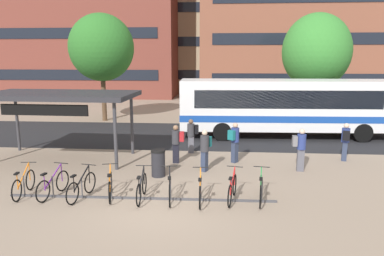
{
  "coord_description": "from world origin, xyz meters",
  "views": [
    {
      "loc": [
        1.81,
        -10.32,
        4.48
      ],
      "look_at": [
        0.65,
        4.76,
        1.49
      ],
      "focal_mm": 33.93,
      "sensor_mm": 36.0,
      "label": 1
    }
  ],
  "objects_px": {
    "parked_bicycle_red_7": "(232,189)",
    "street_tree_1": "(316,51)",
    "parked_bicycle_black_2": "(82,187)",
    "parked_bicycle_orange_6": "(200,190)",
    "parked_bicycle_green_8": "(261,190)",
    "parked_bicycle_orange_3": "(110,186)",
    "commuter_teal_pack_4": "(205,148)",
    "street_tree_0": "(102,48)",
    "transit_shelter": "(59,97)",
    "commuter_red_pack_0": "(177,141)",
    "parked_bicycle_black_5": "(170,189)",
    "commuter_grey_pack_2": "(300,147)",
    "commuter_teal_pack_1": "(235,140)",
    "parked_bicycle_black_4": "(142,188)",
    "city_bus": "(289,106)",
    "commuter_black_pack_5": "(192,134)",
    "commuter_black_pack_3": "(345,139)",
    "parked_bicycle_orange_0": "(24,184)",
    "trash_bin": "(158,163)",
    "parked_bicycle_purple_1": "(53,185)"
  },
  "relations": [
    {
      "from": "parked_bicycle_black_2",
      "to": "commuter_black_pack_5",
      "type": "bearing_deg",
      "value": -17.07
    },
    {
      "from": "parked_bicycle_orange_6",
      "to": "commuter_red_pack_0",
      "type": "bearing_deg",
      "value": 14.52
    },
    {
      "from": "city_bus",
      "to": "parked_bicycle_black_4",
      "type": "xyz_separation_m",
      "value": [
        -6.32,
        -9.74,
        -1.39
      ]
    },
    {
      "from": "transit_shelter",
      "to": "street_tree_0",
      "type": "height_order",
      "value": "street_tree_0"
    },
    {
      "from": "transit_shelter",
      "to": "city_bus",
      "type": "bearing_deg",
      "value": 28.53
    },
    {
      "from": "commuter_teal_pack_4",
      "to": "street_tree_0",
      "type": "xyz_separation_m",
      "value": [
        -7.57,
        10.99,
        4.11
      ]
    },
    {
      "from": "commuter_teal_pack_4",
      "to": "commuter_black_pack_5",
      "type": "bearing_deg",
      "value": -138.32
    },
    {
      "from": "parked_bicycle_red_7",
      "to": "street_tree_1",
      "type": "distance_m",
      "value": 16.68
    },
    {
      "from": "parked_bicycle_red_7",
      "to": "parked_bicycle_black_4",
      "type": "bearing_deg",
      "value": 102.73
    },
    {
      "from": "parked_bicycle_black_4",
      "to": "parked_bicycle_red_7",
      "type": "height_order",
      "value": "same"
    },
    {
      "from": "parked_bicycle_orange_6",
      "to": "commuter_grey_pack_2",
      "type": "xyz_separation_m",
      "value": [
        3.76,
        3.45,
        0.61
      ]
    },
    {
      "from": "parked_bicycle_orange_3",
      "to": "commuter_black_pack_5",
      "type": "bearing_deg",
      "value": -35.49
    },
    {
      "from": "parked_bicycle_purple_1",
      "to": "transit_shelter",
      "type": "bearing_deg",
      "value": 30.43
    },
    {
      "from": "commuter_black_pack_3",
      "to": "parked_bicycle_green_8",
      "type": "bearing_deg",
      "value": 154.14
    },
    {
      "from": "commuter_teal_pack_1",
      "to": "parked_bicycle_green_8",
      "type": "bearing_deg",
      "value": -132.65
    },
    {
      "from": "parked_bicycle_orange_3",
      "to": "commuter_grey_pack_2",
      "type": "bearing_deg",
      "value": -78.34
    },
    {
      "from": "parked_bicycle_orange_6",
      "to": "trash_bin",
      "type": "relative_size",
      "value": 1.67
    },
    {
      "from": "parked_bicycle_black_5",
      "to": "transit_shelter",
      "type": "distance_m",
      "value": 7.25
    },
    {
      "from": "street_tree_0",
      "to": "parked_bicycle_black_5",
      "type": "bearing_deg",
      "value": -64.93
    },
    {
      "from": "parked_bicycle_orange_0",
      "to": "street_tree_0",
      "type": "xyz_separation_m",
      "value": [
        -1.78,
        14.03,
        4.68
      ]
    },
    {
      "from": "parked_bicycle_green_8",
      "to": "street_tree_0",
      "type": "bearing_deg",
      "value": 40.99
    },
    {
      "from": "commuter_red_pack_0",
      "to": "commuter_teal_pack_1",
      "type": "xyz_separation_m",
      "value": [
        2.45,
        0.24,
        0.06
      ]
    },
    {
      "from": "commuter_grey_pack_2",
      "to": "parked_bicycle_red_7",
      "type": "bearing_deg",
      "value": -128.66
    },
    {
      "from": "parked_bicycle_orange_3",
      "to": "parked_bicycle_orange_6",
      "type": "xyz_separation_m",
      "value": [
        2.91,
        -0.17,
        0.0
      ]
    },
    {
      "from": "city_bus",
      "to": "commuter_black_pack_5",
      "type": "distance_m",
      "value": 6.55
    },
    {
      "from": "parked_bicycle_black_2",
      "to": "parked_bicycle_orange_6",
      "type": "height_order",
      "value": "same"
    },
    {
      "from": "parked_bicycle_green_8",
      "to": "street_tree_1",
      "type": "height_order",
      "value": "street_tree_1"
    },
    {
      "from": "parked_bicycle_green_8",
      "to": "commuter_black_pack_3",
      "type": "height_order",
      "value": "commuter_black_pack_3"
    },
    {
      "from": "commuter_black_pack_3",
      "to": "street_tree_0",
      "type": "relative_size",
      "value": 0.23
    },
    {
      "from": "parked_bicycle_orange_6",
      "to": "transit_shelter",
      "type": "height_order",
      "value": "transit_shelter"
    },
    {
      "from": "commuter_black_pack_5",
      "to": "street_tree_0",
      "type": "xyz_separation_m",
      "value": [
        -6.83,
        8.27,
        4.14
      ]
    },
    {
      "from": "parked_bicycle_black_4",
      "to": "street_tree_1",
      "type": "distance_m",
      "value": 18.03
    },
    {
      "from": "commuter_teal_pack_1",
      "to": "commuter_teal_pack_4",
      "type": "bearing_deg",
      "value": 174.63
    },
    {
      "from": "commuter_teal_pack_4",
      "to": "parked_bicycle_orange_3",
      "type": "bearing_deg",
      "value": -17.77
    },
    {
      "from": "parked_bicycle_black_2",
      "to": "parked_bicycle_black_5",
      "type": "bearing_deg",
      "value": -78.46
    },
    {
      "from": "parked_bicycle_green_8",
      "to": "commuter_grey_pack_2",
      "type": "xyz_separation_m",
      "value": [
        1.87,
        3.25,
        0.61
      ]
    },
    {
      "from": "parked_bicycle_red_7",
      "to": "parked_bicycle_green_8",
      "type": "xyz_separation_m",
      "value": [
        0.88,
        0.03,
        0.0
      ]
    },
    {
      "from": "parked_bicycle_black_5",
      "to": "transit_shelter",
      "type": "height_order",
      "value": "transit_shelter"
    },
    {
      "from": "transit_shelter",
      "to": "commuter_grey_pack_2",
      "type": "bearing_deg",
      "value": -3.36
    },
    {
      "from": "parked_bicycle_black_2",
      "to": "parked_bicycle_orange_3",
      "type": "bearing_deg",
      "value": -69.89
    },
    {
      "from": "parked_bicycle_red_7",
      "to": "commuter_teal_pack_1",
      "type": "height_order",
      "value": "commuter_teal_pack_1"
    },
    {
      "from": "commuter_black_pack_3",
      "to": "street_tree_0",
      "type": "distance_m",
      "value": 16.85
    },
    {
      "from": "parked_bicycle_black_2",
      "to": "commuter_black_pack_5",
      "type": "height_order",
      "value": "commuter_black_pack_5"
    },
    {
      "from": "parked_bicycle_orange_0",
      "to": "commuter_black_pack_5",
      "type": "relative_size",
      "value": 1.07
    },
    {
      "from": "parked_bicycle_orange_0",
      "to": "parked_bicycle_black_5",
      "type": "xyz_separation_m",
      "value": [
        4.82,
        -0.06,
        0.0
      ]
    },
    {
      "from": "parked_bicycle_orange_6",
      "to": "parked_bicycle_red_7",
      "type": "height_order",
      "value": "same"
    },
    {
      "from": "parked_bicycle_orange_3",
      "to": "street_tree_1",
      "type": "distance_m",
      "value": 18.47
    },
    {
      "from": "commuter_black_pack_5",
      "to": "street_tree_1",
      "type": "xyz_separation_m",
      "value": [
        7.8,
        9.18,
        3.89
      ]
    },
    {
      "from": "transit_shelter",
      "to": "street_tree_1",
      "type": "height_order",
      "value": "street_tree_1"
    },
    {
      "from": "commuter_grey_pack_2",
      "to": "commuter_black_pack_3",
      "type": "height_order",
      "value": "commuter_grey_pack_2"
    }
  ]
}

